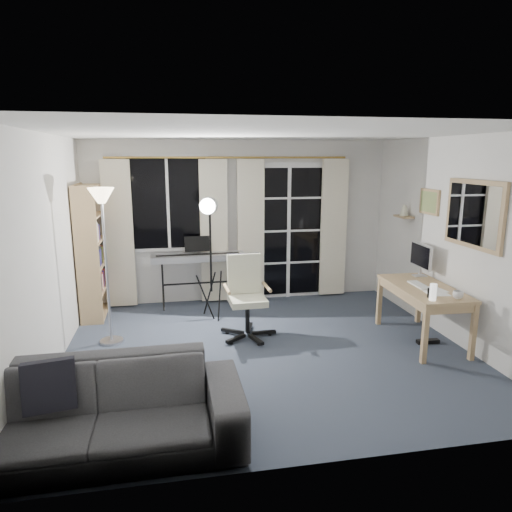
{
  "coord_description": "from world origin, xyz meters",
  "views": [
    {
      "loc": [
        -1.0,
        -4.76,
        2.16
      ],
      "look_at": [
        -0.05,
        0.35,
        1.03
      ],
      "focal_mm": 32.0,
      "sensor_mm": 36.0,
      "label": 1
    }
  ],
  "objects": [
    {
      "name": "window",
      "position": [
        -1.05,
        1.97,
        1.5
      ],
      "size": [
        1.2,
        0.08,
        1.4
      ],
      "color": "white",
      "rests_on": "floor"
    },
    {
      "name": "wall_shelf",
      "position": [
        2.16,
        1.05,
        1.41
      ],
      "size": [
        0.16,
        0.3,
        0.18
      ],
      "color": "#A27B55",
      "rests_on": "floor"
    },
    {
      "name": "torchiere_lamp",
      "position": [
        -1.76,
        0.56,
        1.47
      ],
      "size": [
        0.29,
        0.29,
        1.83
      ],
      "rotation": [
        0.0,
        0.0,
        0.02
      ],
      "color": "#B2B2B7",
      "rests_on": "floor"
    },
    {
      "name": "studio_light",
      "position": [
        -0.53,
        1.13,
        1.35
      ],
      "size": [
        0.37,
        0.38,
        1.69
      ],
      "rotation": [
        0.0,
        0.0,
        -0.33
      ],
      "color": "black",
      "rests_on": "floor"
    },
    {
      "name": "desk_clutter",
      "position": [
        1.82,
        -0.27,
        0.53
      ],
      "size": [
        0.41,
        0.76,
        0.85
      ],
      "rotation": [
        0.0,
        0.0,
        -0.04
      ],
      "color": "white",
      "rests_on": "desk"
    },
    {
      "name": "wall_mirror",
      "position": [
        2.22,
        -0.35,
        1.55
      ],
      "size": [
        0.04,
        0.94,
        0.74
      ],
      "color": "#A27B55",
      "rests_on": "floor"
    },
    {
      "name": "desk",
      "position": [
        1.88,
        -0.05,
        0.59
      ],
      "size": [
        0.67,
        1.27,
        0.67
      ],
      "rotation": [
        0.0,
        0.0,
        -0.04
      ],
      "color": "#A78556",
      "rests_on": "floor"
    },
    {
      "name": "bookshelf",
      "position": [
        -2.12,
        1.59,
        0.86
      ],
      "size": [
        0.31,
        0.85,
        1.81
      ],
      "rotation": [
        0.0,
        0.0,
        0.02
      ],
      "color": "#A27B55",
      "rests_on": "floor"
    },
    {
      "name": "framed_print",
      "position": [
        2.23,
        0.55,
        1.6
      ],
      "size": [
        0.03,
        0.42,
        0.32
      ],
      "color": "#A27B55",
      "rests_on": "floor"
    },
    {
      "name": "floor",
      "position": [
        0.0,
        0.0,
        -0.01
      ],
      "size": [
        4.5,
        4.0,
        0.02
      ],
      "primitive_type": "cube",
      "color": "#323949",
      "rests_on": "ground"
    },
    {
      "name": "sofa",
      "position": [
        -1.62,
        -1.55,
        0.43
      ],
      "size": [
        2.21,
        0.66,
        0.86
      ],
      "rotation": [
        0.0,
        0.0,
        0.01
      ],
      "color": "#2D2D2F",
      "rests_on": "floor"
    },
    {
      "name": "monitor",
      "position": [
        2.08,
        0.4,
        0.92
      ],
      "size": [
        0.16,
        0.48,
        0.42
      ],
      "rotation": [
        0.0,
        0.0,
        -0.04
      ],
      "color": "silver",
      "rests_on": "desk"
    },
    {
      "name": "french_door",
      "position": [
        0.75,
        1.97,
        1.03
      ],
      "size": [
        1.32,
        0.09,
        2.11
      ],
      "color": "white",
      "rests_on": "floor"
    },
    {
      "name": "curtains",
      "position": [
        -0.14,
        1.88,
        1.09
      ],
      "size": [
        3.6,
        0.07,
        2.13
      ],
      "color": "gold",
      "rests_on": "floor"
    },
    {
      "name": "office_chair",
      "position": [
        -0.15,
        0.53,
        0.59
      ],
      "size": [
        0.66,
        0.69,
        1.0
      ],
      "rotation": [
        0.0,
        0.0,
        0.03
      ],
      "color": "black",
      "rests_on": "floor"
    },
    {
      "name": "mug",
      "position": [
        1.98,
        -0.55,
        0.73
      ],
      "size": [
        0.11,
        0.09,
        0.11
      ],
      "primitive_type": "imported",
      "rotation": [
        0.0,
        0.0,
        -0.04
      ],
      "color": "silver",
      "rests_on": "desk"
    },
    {
      "name": "keyboard_piano",
      "position": [
        -0.65,
        1.7,
        0.73
      ],
      "size": [
        1.34,
        0.67,
        0.97
      ],
      "rotation": [
        0.0,
        0.0,
        0.03
      ],
      "color": "black",
      "rests_on": "floor"
    }
  ]
}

